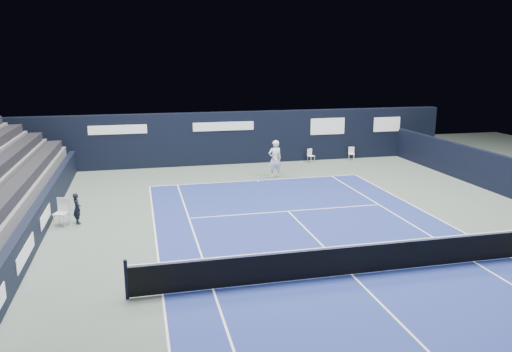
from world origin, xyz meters
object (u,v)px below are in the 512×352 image
at_px(line_judge_chair, 62,210).
at_px(folding_chair_back_b, 351,153).
at_px(folding_chair_back_a, 310,153).
at_px(tennis_net, 352,259).
at_px(tennis_player, 275,159).

bearing_deg(line_judge_chair, folding_chair_back_b, 51.40).
xyz_separation_m(folding_chair_back_a, folding_chair_back_b, (2.71, -0.02, -0.08)).
relative_size(folding_chair_back_b, tennis_net, 0.06).
relative_size(folding_chair_back_b, line_judge_chair, 0.76).
relative_size(line_judge_chair, tennis_net, 0.08).
bearing_deg(folding_chair_back_a, tennis_net, -125.42).
height_order(folding_chair_back_a, folding_chair_back_b, folding_chair_back_a).
height_order(tennis_net, tennis_player, tennis_player).
xyz_separation_m(line_judge_chair, tennis_player, (9.95, 5.66, 0.40)).
bearing_deg(tennis_player, line_judge_chair, -150.35).
xyz_separation_m(folding_chair_back_a, tennis_player, (-3.18, -3.42, 0.46)).
xyz_separation_m(folding_chair_back_a, line_judge_chair, (-13.13, -9.08, 0.06)).
bearing_deg(folding_chair_back_a, line_judge_chair, -165.63).
relative_size(folding_chair_back_a, tennis_net, 0.06).
distance_m(folding_chair_back_b, tennis_player, 6.83).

